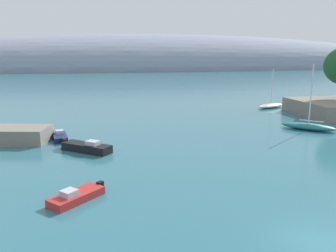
# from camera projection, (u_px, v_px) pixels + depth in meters

# --- Properties ---
(water) EXTENTS (600.00, 600.00, 0.00)m
(water) POSITION_uv_depth(u_px,v_px,m) (315.00, 243.00, 17.93)
(water) COLOR #2D6675
(water) RESTS_ON ground
(distant_ridge) EXTENTS (387.05, 83.59, 42.09)m
(distant_ridge) POSITION_uv_depth(u_px,v_px,m) (159.00, 69.00, 216.43)
(distant_ridge) COLOR gray
(distant_ridge) RESTS_ON ground
(sailboat_white_near_shore) EXTENTS (6.42, 4.18, 6.99)m
(sailboat_white_near_shore) POSITION_uv_depth(u_px,v_px,m) (271.00, 105.00, 62.04)
(sailboat_white_near_shore) COLOR white
(sailboat_white_near_shore) RESTS_ON water
(sailboat_teal_mid_mooring) EXTENTS (6.12, 6.11, 8.41)m
(sailboat_teal_mid_mooring) POSITION_uv_depth(u_px,v_px,m) (308.00, 126.00, 44.19)
(sailboat_teal_mid_mooring) COLOR #1E6B70
(sailboat_teal_mid_mooring) RESTS_ON water
(motorboat_navy_foreground) EXTENTS (2.06, 4.48, 0.96)m
(motorboat_navy_foreground) POSITION_uv_depth(u_px,v_px,m) (60.00, 137.00, 39.35)
(motorboat_navy_foreground) COLOR navy
(motorboat_navy_foreground) RESTS_ON water
(motorboat_red_alongside_breakwater) EXTENTS (3.87, 3.74, 0.94)m
(motorboat_red_alongside_breakwater) POSITION_uv_depth(u_px,v_px,m) (76.00, 196.00, 23.05)
(motorboat_red_alongside_breakwater) COLOR red
(motorboat_red_alongside_breakwater) RESTS_ON water
(motorboat_black_outer) EXTENTS (5.12, 4.61, 1.20)m
(motorboat_black_outer) POSITION_uv_depth(u_px,v_px,m) (87.00, 147.00, 34.49)
(motorboat_black_outer) COLOR black
(motorboat_black_outer) RESTS_ON water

